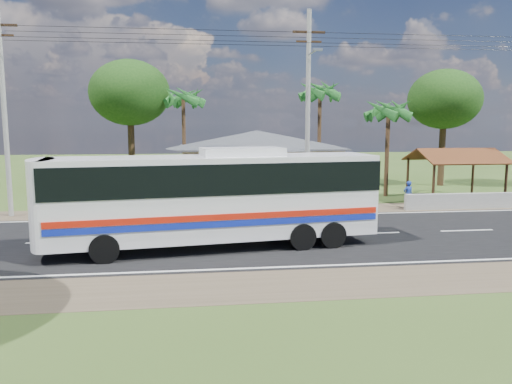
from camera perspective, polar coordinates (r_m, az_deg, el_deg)
ground at (r=21.79m, az=1.93°, el=-5.11°), size 120.00×120.00×0.00m
road at (r=21.78m, az=1.93°, el=-5.09°), size 120.00×16.00×0.03m
house at (r=34.31m, az=0.13°, el=4.13°), size 12.40×10.00×5.00m
waiting_shed at (r=33.78m, az=21.85°, el=3.65°), size 5.20×4.48×3.35m
concrete_barrier at (r=31.02m, az=22.61°, el=-0.96°), size 7.00×0.30×0.90m
utility_poles at (r=28.11m, az=5.29°, el=9.63°), size 32.80×2.22×11.00m
palm_near at (r=34.47m, az=14.91°, el=8.98°), size 2.80×2.80×6.70m
palm_mid at (r=37.71m, az=7.33°, el=11.27°), size 2.80×2.80×8.20m
palm_far at (r=37.00m, az=-8.32°, el=10.57°), size 2.80×2.80×7.70m
tree_behind_house at (r=39.28m, az=-14.23°, el=10.90°), size 6.00×6.00×9.61m
tree_behind_shed at (r=41.78m, az=20.74°, el=9.84°), size 5.60×5.60×9.02m
coach_bus at (r=19.53m, az=-4.58°, el=0.08°), size 12.94×4.31×3.94m
motorcycle at (r=27.50m, az=0.17°, el=-1.35°), size 1.94×1.27×0.96m
person at (r=30.17m, az=16.98°, el=-0.27°), size 0.63×0.47×1.59m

